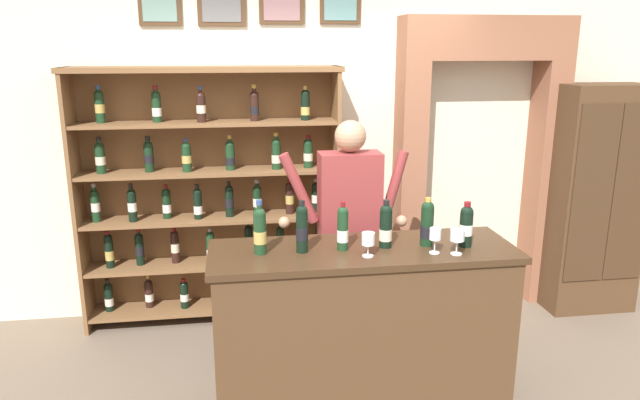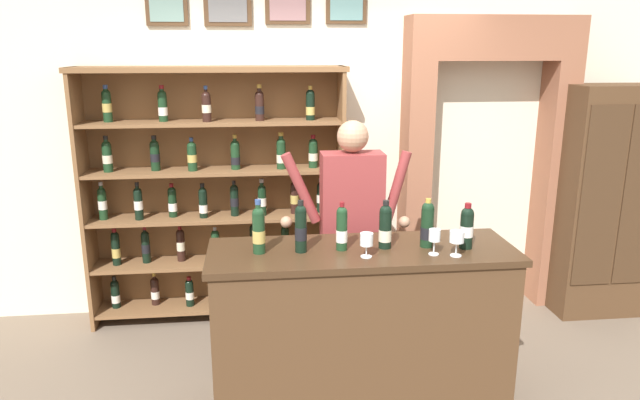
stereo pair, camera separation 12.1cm
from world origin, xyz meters
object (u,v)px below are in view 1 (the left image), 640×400
Objects in this scene: wine_glass_right at (457,236)px; wine_shelf at (211,192)px; side_cabinet at (594,199)px; shopkeeper at (349,214)px; tasting_bottle_prosecco at (427,224)px; tasting_bottle_grappa at (260,230)px; tasting_bottle_rosso at (466,225)px; tasting_bottle_brunello at (343,228)px; tasting_bottle_super_tuscan at (302,228)px; tasting_bottle_bianco at (386,226)px; wine_glass_center at (368,240)px; tasting_counter at (362,326)px; wine_glass_spare at (435,235)px.

wine_shelf is at bearing 133.61° from wine_glass_right.
wine_shelf is 1.09× the size of side_cabinet.
side_cabinet is 1.11× the size of shopkeeper.
tasting_bottle_grappa is at bearing 179.83° from tasting_bottle_prosecco.
tasting_bottle_grappa is at bearing 177.67° from tasting_bottle_rosso.
side_cabinet is at bearing 31.34° from tasting_bottle_prosecco.
tasting_bottle_brunello is at bearing 164.17° from wine_glass_right.
wine_glass_right is (0.48, -0.76, 0.07)m from shopkeeper.
tasting_bottle_brunello is 1.05× the size of tasting_bottle_rosso.
tasting_bottle_super_tuscan reaches higher than tasting_bottle_bianco.
wine_glass_center is (-0.39, -0.13, -0.04)m from tasting_bottle_prosecco.
wine_glass_right is (1.45, -1.52, 0.06)m from wine_shelf.
side_cabinet is at bearing -4.26° from wine_shelf.
tasting_bottle_brunello is at bearing 2.29° from tasting_bottle_super_tuscan.
side_cabinet is 6.51× the size of tasting_bottle_brunello.
tasting_bottle_bianco is at bearing 177.68° from tasting_bottle_prosecco.
tasting_counter is (0.94, -1.34, -0.56)m from wine_shelf.
wine_shelf is 13.58× the size of wine_glass_spare.
tasting_bottle_prosecco is at bearing -0.71° from tasting_bottle_brunello.
tasting_bottle_bianco is 0.20m from wine_glass_center.
wine_shelf is 1.47m from tasting_bottle_super_tuscan.
tasting_bottle_super_tuscan is at bearing -177.71° from tasting_bottle_brunello.
tasting_bottle_prosecco is (0.39, -0.00, 0.65)m from tasting_counter.
tasting_bottle_brunello is (0.81, -1.34, 0.08)m from wine_shelf.
side_cabinet is at bearing 23.36° from tasting_bottle_super_tuscan.
shopkeeper is at bearing 100.57° from tasting_bottle_bianco.
wine_shelf is 1.23m from shopkeeper.
wine_glass_spare is (0.26, -0.15, -0.02)m from tasting_bottle_bianco.
wine_shelf is at bearing 134.57° from tasting_bottle_prosecco.
tasting_bottle_rosso is (0.61, -0.05, 0.64)m from tasting_counter.
tasting_bottle_bianco is (-2.08, -1.10, 0.20)m from side_cabinet.
wine_glass_center reaches higher than tasting_counter.
side_cabinet is 12.84× the size of wine_glass_right.
shopkeeper is 0.59m from tasting_bottle_bianco.
tasting_bottle_bianco reaches higher than wine_glass_spare.
wine_shelf is 6.44× the size of tasting_bottle_grappa.
tasting_bottle_bianco is 0.42m from wine_glass_right.
side_cabinet is 2.60m from tasting_bottle_brunello.
side_cabinet is 12.50× the size of wine_glass_spare.
tasting_bottle_prosecco is at bearing 0.25° from tasting_bottle_super_tuscan.
shopkeeper is at bearing 56.10° from tasting_bottle_super_tuscan.
tasting_bottle_bianco is at bearing 1.54° from tasting_bottle_super_tuscan.
tasting_bottle_brunello is 0.74m from tasting_bottle_rosso.
tasting_bottle_grappa is 0.62m from wine_glass_center.
wine_glass_center is at bearing 175.51° from wine_glass_right.
tasting_counter is 0.89m from tasting_bottle_rosso.
tasting_counter is at bearing 175.37° from tasting_bottle_rosso.
tasting_bottle_super_tuscan is at bearing -179.01° from tasting_counter.
shopkeeper is 5.76× the size of tasting_bottle_prosecco.
tasting_bottle_prosecco is at bearing -0.45° from tasting_counter.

